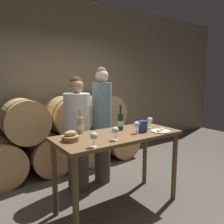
# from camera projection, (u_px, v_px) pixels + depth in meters

# --- Properties ---
(ground_plane) EXTENTS (10.00, 10.00, 0.00)m
(ground_plane) POSITION_uv_depth(u_px,v_px,m) (118.00, 206.00, 2.78)
(ground_plane) COLOR #564F44
(stone_wall_back) EXTENTS (10.00, 0.12, 3.20)m
(stone_wall_back) POSITION_uv_depth(u_px,v_px,m) (54.00, 79.00, 4.27)
(stone_wall_back) COLOR gray
(stone_wall_back) RESTS_ON ground_plane
(barrel_stack) EXTENTS (2.92, 0.82, 1.31)m
(barrel_stack) POSITION_uv_depth(u_px,v_px,m) (67.00, 134.00, 3.99)
(barrel_stack) COLOR tan
(barrel_stack) RESTS_ON ground_plane
(tasting_table) EXTENTS (1.55, 0.69, 0.95)m
(tasting_table) POSITION_uv_depth(u_px,v_px,m) (118.00, 145.00, 2.66)
(tasting_table) COLOR brown
(tasting_table) RESTS_ON ground_plane
(person_left) EXTENTS (0.37, 0.37, 1.64)m
(person_left) POSITION_uv_depth(u_px,v_px,m) (78.00, 134.00, 3.12)
(person_left) COLOR #4C4238
(person_left) RESTS_ON ground_plane
(person_right) EXTENTS (0.30, 0.30, 1.78)m
(person_right) POSITION_uv_depth(u_px,v_px,m) (102.00, 124.00, 3.34)
(person_right) COLOR #4C4238
(person_right) RESTS_ON ground_plane
(wine_bottle_red) EXTENTS (0.08, 0.08, 0.33)m
(wine_bottle_red) POSITION_uv_depth(u_px,v_px,m) (120.00, 122.00, 2.82)
(wine_bottle_red) COLOR #193819
(wine_bottle_red) RESTS_ON tasting_table
(wine_bottle_white) EXTENTS (0.08, 0.08, 0.31)m
(wine_bottle_white) POSITION_uv_depth(u_px,v_px,m) (80.00, 125.00, 2.64)
(wine_bottle_white) COLOR #ADBC7F
(wine_bottle_white) RESTS_ON tasting_table
(blue_crock) EXTENTS (0.12, 0.12, 0.14)m
(blue_crock) POSITION_uv_depth(u_px,v_px,m) (143.00, 126.00, 2.73)
(blue_crock) COLOR navy
(blue_crock) RESTS_ON tasting_table
(bread_basket) EXTENTS (0.18, 0.18, 0.11)m
(bread_basket) POSITION_uv_depth(u_px,v_px,m) (70.00, 137.00, 2.33)
(bread_basket) COLOR olive
(bread_basket) RESTS_ON tasting_table
(cheese_plate) EXTENTS (0.24, 0.24, 0.04)m
(cheese_plate) POSITION_uv_depth(u_px,v_px,m) (161.00, 131.00, 2.74)
(cheese_plate) COLOR white
(cheese_plate) RESTS_ON tasting_table
(wine_glass_far_left) EXTENTS (0.07, 0.07, 0.15)m
(wine_glass_far_left) POSITION_uv_depth(u_px,v_px,m) (94.00, 136.00, 2.11)
(wine_glass_far_left) COLOR white
(wine_glass_far_left) RESTS_ON tasting_table
(wine_glass_left) EXTENTS (0.07, 0.07, 0.15)m
(wine_glass_left) POSITION_uv_depth(u_px,v_px,m) (116.00, 131.00, 2.35)
(wine_glass_left) COLOR white
(wine_glass_left) RESTS_ON tasting_table
(wine_glass_center) EXTENTS (0.07, 0.07, 0.15)m
(wine_glass_center) POSITION_uv_depth(u_px,v_px,m) (137.00, 125.00, 2.65)
(wine_glass_center) COLOR white
(wine_glass_center) RESTS_ON tasting_table
(wine_glass_right) EXTENTS (0.07, 0.07, 0.15)m
(wine_glass_right) POSITION_uv_depth(u_px,v_px,m) (150.00, 120.00, 2.93)
(wine_glass_right) COLOR white
(wine_glass_right) RESTS_ON tasting_table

